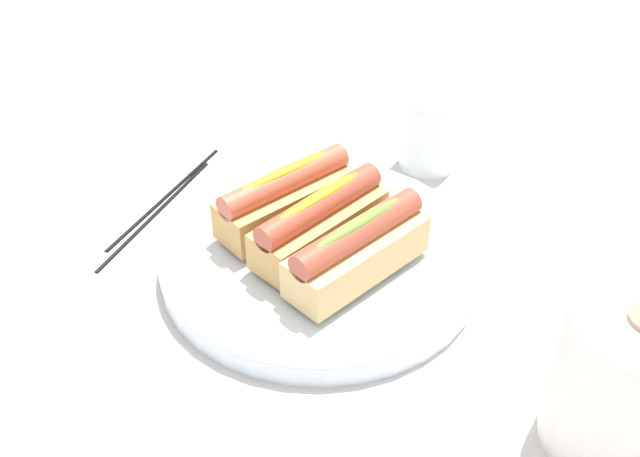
# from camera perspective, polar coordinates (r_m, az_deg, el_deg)

# --- Properties ---
(ground_plane) EXTENTS (2.40, 2.40, 0.00)m
(ground_plane) POSITION_cam_1_polar(r_m,az_deg,el_deg) (0.77, -1.46, -2.97)
(ground_plane) COLOR beige
(serving_bowl) EXTENTS (0.32, 0.32, 0.03)m
(serving_bowl) POSITION_cam_1_polar(r_m,az_deg,el_deg) (0.76, 0.00, -1.99)
(serving_bowl) COLOR silver
(serving_bowl) RESTS_ON ground_plane
(hotdog_front) EXTENTS (0.16, 0.09, 0.06)m
(hotdog_front) POSITION_cam_1_polar(r_m,az_deg,el_deg) (0.77, -2.60, 2.38)
(hotdog_front) COLOR tan
(hotdog_front) RESTS_ON serving_bowl
(hotdog_back) EXTENTS (0.16, 0.08, 0.06)m
(hotdog_back) POSITION_cam_1_polar(r_m,az_deg,el_deg) (0.74, 0.00, 0.48)
(hotdog_back) COLOR tan
(hotdog_back) RESTS_ON serving_bowl
(hotdog_side) EXTENTS (0.16, 0.09, 0.06)m
(hotdog_side) POSITION_cam_1_polar(r_m,az_deg,el_deg) (0.70, 2.85, -1.60)
(hotdog_side) COLOR #DBB270
(hotdog_side) RESTS_ON serving_bowl
(water_glass) EXTENTS (0.07, 0.07, 0.09)m
(water_glass) POSITION_cam_1_polar(r_m,az_deg,el_deg) (0.91, 8.24, 7.00)
(water_glass) COLOR white
(water_glass) RESTS_ON ground_plane
(paper_towel_roll) EXTENTS (0.11, 0.11, 0.13)m
(paper_towel_roll) POSITION_cam_1_polar(r_m,az_deg,el_deg) (0.62, 22.12, -10.75)
(paper_towel_roll) COLOR white
(paper_towel_roll) RESTS_ON ground_plane
(chopstick_near) EXTENTS (0.22, 0.04, 0.01)m
(chopstick_near) POSITION_cam_1_polar(r_m,az_deg,el_deg) (0.86, -12.23, 1.23)
(chopstick_near) COLOR black
(chopstick_near) RESTS_ON ground_plane
(chopstick_far) EXTENTS (0.22, 0.03, 0.01)m
(chopstick_far) POSITION_cam_1_polar(r_m,az_deg,el_deg) (0.89, -11.52, 2.45)
(chopstick_far) COLOR black
(chopstick_far) RESTS_ON ground_plane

